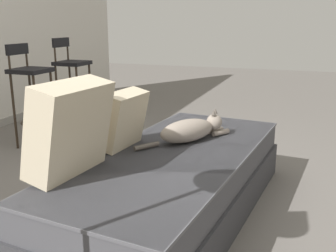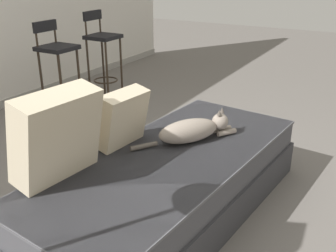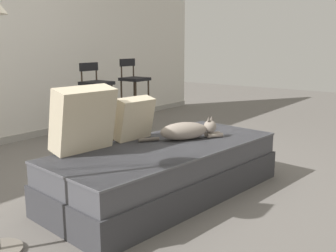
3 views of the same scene
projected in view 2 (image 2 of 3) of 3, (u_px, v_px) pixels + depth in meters
The scene contains 7 objects.
ground_plane at pixel (120, 196), 2.72m from camera, with size 16.00×16.00×0.00m, color #66605B.
couch at pixel (170, 185), 2.46m from camera, with size 2.09×1.07×0.42m.
throw_pillow_corner at pixel (57, 135), 2.05m from camera, with size 0.50×0.31×0.50m.
throw_pillow_middle at pixel (122, 118), 2.45m from camera, with size 0.37×0.23×0.37m.
cat at pixel (193, 130), 2.55m from camera, with size 0.64×0.49×0.19m.
bar_stool_near_window at pixel (57, 62), 3.81m from camera, with size 0.32×0.32×0.99m.
bar_stool_by_doorway at pixel (103, 49), 4.37m from camera, with size 0.32×0.32×1.01m.
Camera 2 is at (-1.85, -1.45, 1.50)m, focal length 42.00 mm.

